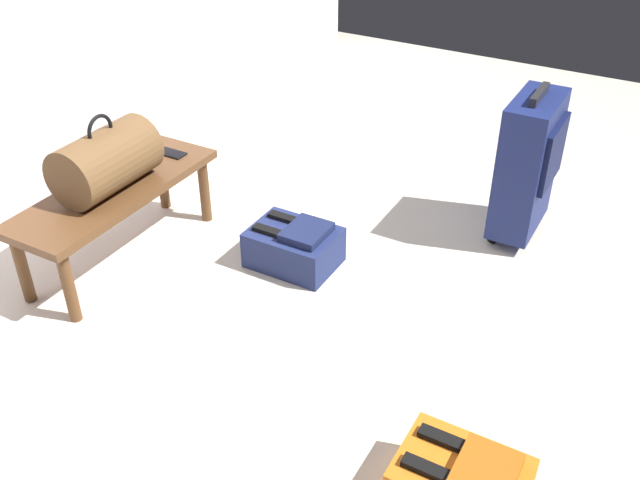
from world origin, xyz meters
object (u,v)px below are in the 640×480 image
duffel_bag_brown (106,161)px  suitcase_upright_navy (528,164)px  cell_phone (170,153)px  backpack_navy (294,246)px  bench (116,197)px

duffel_bag_brown → suitcase_upright_navy: 1.85m
cell_phone → backpack_navy: size_ratio=0.38×
backpack_navy → cell_phone: bearing=87.0°
backpack_navy → bench: bearing=115.0°
cell_phone → suitcase_upright_navy: 1.64m
cell_phone → backpack_navy: bearing=-93.0°
bench → suitcase_upright_navy: 1.84m
duffel_bag_brown → backpack_navy: duffel_bag_brown is taller
bench → cell_phone: cell_phone is taller
duffel_bag_brown → bench: bearing=0.0°
bench → cell_phone: (0.36, -0.01, 0.06)m
duffel_bag_brown → backpack_navy: (0.35, -0.70, -0.40)m
duffel_bag_brown → suitcase_upright_navy: (1.08, -1.50, -0.13)m
suitcase_upright_navy → backpack_navy: (-0.74, 0.80, -0.28)m
cell_phone → backpack_navy: cell_phone is taller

